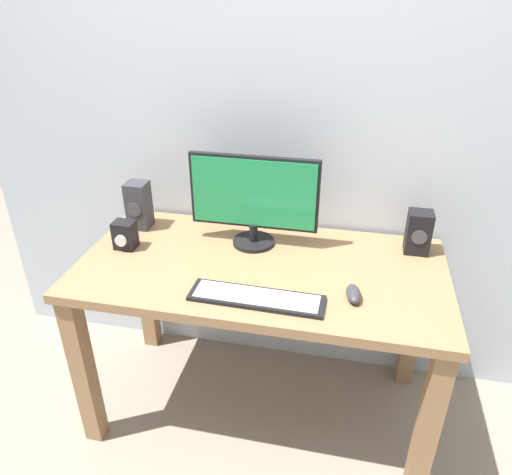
# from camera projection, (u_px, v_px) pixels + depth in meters

# --- Properties ---
(ground_plane) EXTENTS (6.00, 6.00, 0.00)m
(ground_plane) POSITION_uv_depth(u_px,v_px,m) (260.00, 404.00, 2.26)
(ground_plane) COLOR gray
(wall_back) EXTENTS (2.89, 0.04, 3.00)m
(wall_back) POSITION_uv_depth(u_px,v_px,m) (282.00, 55.00, 1.88)
(wall_back) COLOR #B2BCC6
(wall_back) RESTS_ON ground_plane
(desk) EXTENTS (1.44, 0.73, 0.78)m
(desk) POSITION_uv_depth(u_px,v_px,m) (261.00, 291.00, 1.94)
(desk) COLOR #936D47
(desk) RESTS_ON ground_plane
(monitor) EXTENTS (0.53, 0.18, 0.38)m
(monitor) POSITION_uv_depth(u_px,v_px,m) (254.00, 198.00, 1.94)
(monitor) COLOR black
(monitor) RESTS_ON desk
(keyboard_primary) EXTENTS (0.48, 0.14, 0.02)m
(keyboard_primary) POSITION_uv_depth(u_px,v_px,m) (256.00, 298.00, 1.68)
(keyboard_primary) COLOR black
(keyboard_primary) RESTS_ON desk
(mouse) EXTENTS (0.07, 0.12, 0.04)m
(mouse) POSITION_uv_depth(u_px,v_px,m) (353.00, 294.00, 1.68)
(mouse) COLOR #333338
(mouse) RESTS_ON desk
(speaker_right) EXTENTS (0.10, 0.09, 0.18)m
(speaker_right) POSITION_uv_depth(u_px,v_px,m) (418.00, 232.00, 1.93)
(speaker_right) COLOR black
(speaker_right) RESTS_ON desk
(speaker_left) EXTENTS (0.09, 0.10, 0.21)m
(speaker_left) POSITION_uv_depth(u_px,v_px,m) (139.00, 205.00, 2.12)
(speaker_left) COLOR #333338
(speaker_left) RESTS_ON desk
(audio_controller) EXTENTS (0.09, 0.08, 0.12)m
(audio_controller) POSITION_uv_depth(u_px,v_px,m) (125.00, 235.00, 1.97)
(audio_controller) COLOR black
(audio_controller) RESTS_ON desk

